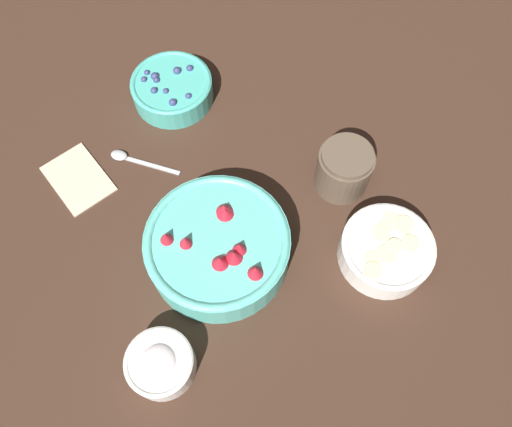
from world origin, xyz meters
TOP-DOWN VIEW (x-y plane):
  - ground_plane at (0.00, 0.00)m, footprint 4.00×4.00m
  - bowl_strawberries at (0.11, -0.05)m, footprint 0.24×0.24m
  - bowl_blueberries at (-0.24, -0.03)m, footprint 0.16×0.16m
  - bowl_bananas at (0.20, 0.21)m, footprint 0.15×0.15m
  - bowl_cream at (0.26, -0.18)m, footprint 0.10×0.10m
  - jar_chocolate at (0.05, 0.20)m, footprint 0.10×0.10m
  - napkin at (-0.12, -0.25)m, footprint 0.15×0.13m
  - spoon at (-0.12, -0.15)m, footprint 0.09×0.12m

SIDE VIEW (x-z plane):
  - ground_plane at x=0.00m, z-range 0.00..0.00m
  - napkin at x=-0.12m, z-range 0.00..0.01m
  - spoon at x=-0.12m, z-range 0.00..0.01m
  - bowl_blueberries at x=-0.24m, z-range 0.00..0.06m
  - bowl_cream at x=0.26m, z-range 0.00..0.06m
  - bowl_bananas at x=0.20m, z-range 0.00..0.06m
  - jar_chocolate at x=0.05m, z-range 0.00..0.09m
  - bowl_strawberries at x=0.11m, z-range 0.00..0.09m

